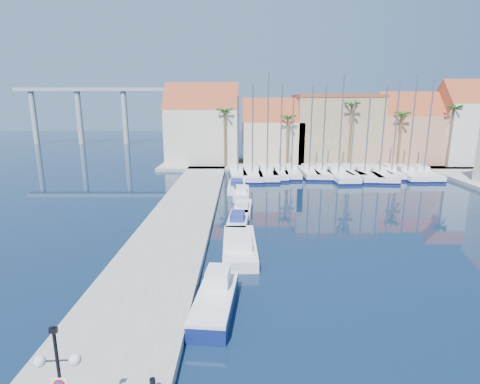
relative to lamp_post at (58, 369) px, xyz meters
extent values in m
plane|color=black|center=(8.74, 8.79, -3.11)|extent=(260.00, 260.00, 0.00)
cube|color=gray|center=(-0.26, 22.29, -2.86)|extent=(6.00, 77.00, 0.50)
cube|color=gray|center=(18.74, 56.79, -2.86)|extent=(54.00, 16.00, 0.50)
cylinder|color=black|center=(-0.25, -0.01, 0.27)|extent=(0.50, 0.09, 0.05)
cylinder|color=black|center=(0.25, 0.02, 0.27)|extent=(0.50, 0.09, 0.05)
sphere|color=white|center=(-0.50, -0.03, 0.27)|extent=(0.36, 0.36, 0.36)
sphere|color=white|center=(0.50, 0.04, 0.27)|extent=(0.36, 0.36, 0.36)
cube|color=black|center=(0.00, 0.00, 1.27)|extent=(0.23, 0.14, 0.16)
cube|color=navy|center=(3.97, 8.13, -2.69)|extent=(2.38, 5.74, 0.84)
cube|color=white|center=(3.97, 8.13, -2.18)|extent=(2.38, 5.74, 0.19)
cube|color=white|center=(4.07, 9.24, -1.67)|extent=(1.34, 1.60, 1.02)
cube|color=white|center=(5.21, 16.27, -2.71)|extent=(2.52, 7.39, 0.80)
cube|color=white|center=(5.23, 15.54, -2.01)|extent=(1.70, 2.61, 0.60)
cube|color=white|center=(5.04, 22.11, -2.71)|extent=(2.05, 5.36, 0.80)
cube|color=navy|center=(5.00, 21.59, -2.01)|extent=(1.30, 1.92, 0.60)
cube|color=white|center=(5.49, 26.22, -2.71)|extent=(1.91, 5.11, 0.80)
cube|color=white|center=(5.46, 25.71, -2.01)|extent=(1.23, 1.82, 0.60)
cube|color=white|center=(5.35, 32.77, -2.71)|extent=(1.83, 5.48, 0.80)
cube|color=white|center=(5.34, 32.22, -2.01)|extent=(1.25, 1.93, 0.60)
cube|color=white|center=(4.80, 36.49, -2.71)|extent=(2.26, 6.47, 0.80)
cube|color=navy|center=(4.78, 35.85, -2.01)|extent=(1.51, 2.29, 0.60)
cube|color=white|center=(4.80, 44.75, -2.61)|extent=(2.90, 8.65, 1.00)
cube|color=#0D0F45|center=(4.80, 44.75, -2.93)|extent=(2.96, 8.72, 0.28)
cube|color=white|center=(4.73, 45.60, -1.81)|extent=(1.75, 2.67, 0.60)
cylinder|color=slate|center=(4.84, 44.33, 3.19)|extent=(0.20, 0.20, 10.61)
cube|color=white|center=(6.95, 44.44, -2.61)|extent=(2.73, 10.43, 1.00)
cube|color=#0D0F45|center=(6.95, 44.44, -2.93)|extent=(2.79, 10.49, 0.28)
cube|color=white|center=(6.95, 45.48, -1.81)|extent=(1.90, 3.13, 0.60)
cylinder|color=slate|center=(6.95, 43.92, 3.96)|extent=(0.20, 0.20, 12.14)
cube|color=white|center=(9.08, 44.72, -2.61)|extent=(2.94, 10.45, 1.00)
cube|color=#0D0F45|center=(9.08, 44.72, -2.93)|extent=(3.00, 10.51, 0.28)
cube|color=white|center=(9.06, 45.76, -1.81)|extent=(1.96, 3.16, 0.60)
cylinder|color=slate|center=(9.10, 44.20, 4.73)|extent=(0.20, 0.20, 13.69)
cube|color=white|center=(11.06, 44.86, -2.61)|extent=(2.68, 8.45, 1.00)
cube|color=#0D0F45|center=(11.06, 44.86, -2.93)|extent=(2.75, 8.51, 0.28)
cube|color=white|center=(11.11, 45.69, -1.81)|extent=(1.67, 2.59, 0.60)
cylinder|color=slate|center=(11.03, 44.44, 3.97)|extent=(0.20, 0.20, 12.16)
cube|color=white|center=(12.80, 45.62, -2.61)|extent=(2.48, 8.71, 1.00)
cube|color=#0D0F45|center=(12.80, 45.62, -2.93)|extent=(2.54, 8.78, 0.28)
cube|color=white|center=(12.82, 46.48, -1.81)|extent=(1.64, 2.64, 0.60)
cylinder|color=slate|center=(12.79, 45.18, 3.08)|extent=(0.20, 0.20, 10.39)
cube|color=white|center=(15.35, 45.26, -2.61)|extent=(2.26, 8.13, 1.00)
cube|color=#0D0F45|center=(15.35, 45.26, -2.93)|extent=(2.32, 8.19, 0.28)
cube|color=white|center=(15.33, 46.07, -1.81)|extent=(1.52, 2.46, 0.60)
cylinder|color=slate|center=(15.35, 44.86, 3.84)|extent=(0.20, 0.20, 11.92)
cube|color=white|center=(17.27, 45.26, -2.61)|extent=(2.89, 8.61, 1.00)
cube|color=#0D0F45|center=(17.27, 45.26, -2.93)|extent=(2.95, 8.67, 0.28)
cube|color=white|center=(17.34, 46.10, -1.81)|extent=(1.74, 2.66, 0.60)
cylinder|color=slate|center=(17.24, 44.84, 4.03)|extent=(0.20, 0.20, 12.28)
cube|color=white|center=(19.35, 44.44, -2.61)|extent=(3.70, 12.08, 1.00)
cube|color=#0D0F45|center=(19.35, 44.44, -2.93)|extent=(3.77, 12.14, 0.28)
cube|color=white|center=(19.29, 45.63, -1.81)|extent=(2.35, 3.69, 0.60)
cylinder|color=slate|center=(19.38, 43.84, 4.59)|extent=(0.20, 0.20, 13.41)
cube|color=white|center=(21.40, 45.42, -2.61)|extent=(2.94, 8.87, 1.00)
cube|color=#0D0F45|center=(21.40, 45.42, -2.93)|extent=(3.01, 8.94, 0.28)
cube|color=white|center=(21.33, 46.29, -1.81)|extent=(1.79, 2.73, 0.60)
cylinder|color=slate|center=(21.44, 44.99, 2.89)|extent=(0.20, 0.20, 10.02)
cube|color=white|center=(23.28, 44.64, -2.61)|extent=(3.24, 11.02, 1.00)
cube|color=#0D0F45|center=(23.28, 44.64, -2.93)|extent=(3.30, 11.08, 0.28)
cube|color=white|center=(23.32, 45.73, -1.81)|extent=(2.11, 3.35, 0.60)
cylinder|color=slate|center=(23.26, 44.09, 3.10)|extent=(0.20, 0.20, 10.43)
cube|color=white|center=(25.37, 44.32, -2.61)|extent=(3.64, 11.00, 1.00)
cube|color=#0D0F45|center=(25.37, 44.32, -2.93)|extent=(3.71, 11.07, 0.28)
cube|color=white|center=(25.46, 45.40, -1.81)|extent=(2.21, 3.39, 0.60)
cylinder|color=slate|center=(25.33, 43.78, 4.01)|extent=(0.20, 0.20, 12.24)
cube|color=white|center=(27.57, 45.42, -2.61)|extent=(2.67, 8.16, 1.00)
cube|color=#0D0F45|center=(27.57, 45.42, -2.93)|extent=(2.73, 8.22, 0.28)
cube|color=white|center=(27.63, 46.23, -1.81)|extent=(1.63, 2.51, 0.60)
cylinder|color=slate|center=(27.54, 45.02, 4.10)|extent=(0.20, 0.20, 12.42)
cube|color=white|center=(29.51, 44.58, -2.61)|extent=(2.76, 9.57, 1.00)
cube|color=#0D0F45|center=(29.51, 44.58, -2.93)|extent=(2.82, 9.63, 0.28)
cube|color=white|center=(29.54, 45.53, -1.81)|extent=(1.81, 2.90, 0.60)
cylinder|color=slate|center=(29.49, 44.10, 4.59)|extent=(0.20, 0.20, 13.41)
cube|color=white|center=(31.91, 44.68, -2.61)|extent=(2.78, 9.54, 1.00)
cube|color=#0D0F45|center=(31.91, 44.68, -2.93)|extent=(2.84, 9.60, 0.28)
cube|color=white|center=(31.94, 45.62, -1.81)|extent=(1.82, 2.90, 0.60)
cylinder|color=slate|center=(31.89, 44.21, 4.33)|extent=(0.20, 0.20, 12.89)
cube|color=beige|center=(-1.26, 55.79, 1.89)|extent=(12.00, 9.00, 9.00)
cube|color=maroon|center=(-1.26, 55.79, 6.39)|extent=(12.30, 9.00, 9.00)
cube|color=#CBB58F|center=(10.74, 55.79, 0.89)|extent=(10.00, 8.00, 7.00)
cube|color=maroon|center=(10.74, 55.79, 4.39)|extent=(10.30, 8.00, 8.00)
cube|color=#9A7D5E|center=(21.74, 56.79, 2.89)|extent=(14.00, 10.00, 11.00)
cube|color=maroon|center=(21.74, 56.79, 8.64)|extent=(14.20, 10.20, 0.50)
cube|color=tan|center=(33.74, 55.79, 1.39)|extent=(10.00, 8.00, 8.00)
cube|color=maroon|center=(33.74, 55.79, 5.39)|extent=(10.30, 8.00, 8.00)
cube|color=silver|center=(42.74, 54.79, 2.39)|extent=(8.00, 8.00, 10.00)
cube|color=maroon|center=(42.74, 54.79, 7.39)|extent=(8.30, 8.00, 8.00)
cylinder|color=brown|center=(2.74, 50.79, 1.89)|extent=(0.36, 0.36, 9.00)
sphere|color=#255819|center=(2.74, 50.79, 6.24)|extent=(2.60, 2.60, 2.60)
cylinder|color=brown|center=(12.74, 50.79, 1.39)|extent=(0.36, 0.36, 8.00)
sphere|color=#255819|center=(12.74, 50.79, 5.24)|extent=(2.60, 2.60, 2.60)
cylinder|color=brown|center=(22.74, 50.79, 2.39)|extent=(0.36, 0.36, 10.00)
sphere|color=#255819|center=(22.74, 50.79, 7.24)|extent=(2.60, 2.60, 2.60)
cylinder|color=brown|center=(30.74, 50.79, 1.64)|extent=(0.36, 0.36, 8.50)
sphere|color=#255819|center=(30.74, 50.79, 5.74)|extent=(2.60, 2.60, 2.60)
cylinder|color=brown|center=(38.74, 50.79, 2.14)|extent=(0.36, 0.36, 9.50)
sphere|color=#255819|center=(38.74, 50.79, 6.74)|extent=(2.60, 2.60, 2.60)
cube|color=#9E9E99|center=(-29.26, 90.79, 10.89)|extent=(48.00, 2.20, 0.90)
cylinder|color=#9E9E99|center=(-49.26, 90.79, 3.89)|extent=(1.40, 1.40, 14.00)
cylinder|color=#9E9E99|center=(-37.26, 90.79, 3.89)|extent=(1.40, 1.40, 14.00)
cylinder|color=#9E9E99|center=(-25.26, 90.79, 3.89)|extent=(1.40, 1.40, 14.00)
cylinder|color=#9E9E99|center=(-13.26, 90.79, 3.89)|extent=(1.40, 1.40, 14.00)
camera|label=1|loc=(5.31, -9.35, 7.52)|focal=28.00mm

